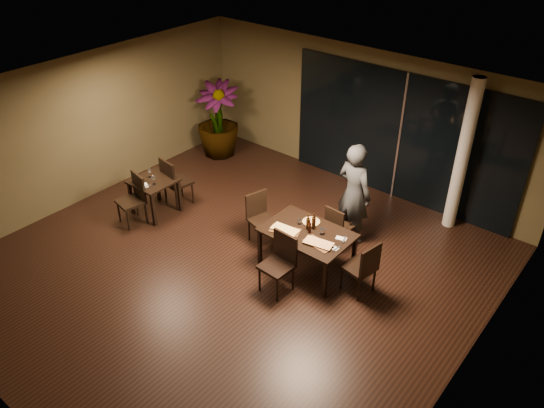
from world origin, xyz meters
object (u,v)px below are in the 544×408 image
at_px(chair_main_right, 364,266).
at_px(bottle_b, 310,226).
at_px(chair_main_near, 280,260).
at_px(bottle_c, 314,221).
at_px(bottle_a, 308,222).
at_px(main_table, 307,235).
at_px(chair_main_far, 337,226).
at_px(diner, 354,194).
at_px(side_table, 154,186).
at_px(chair_main_left, 260,215).
at_px(potted_plant, 218,120).
at_px(chair_side_near, 134,196).
at_px(chair_side_far, 174,180).

bearing_deg(chair_main_right, bottle_b, -78.34).
xyz_separation_m(chair_main_near, bottle_c, (0.04, 0.86, 0.32)).
bearing_deg(bottle_a, main_table, -58.35).
height_order(chair_main_far, diner, diner).
xyz_separation_m(diner, bottle_a, (-0.18, -1.16, -0.09)).
height_order(main_table, side_table, same).
distance_m(chair_main_near, bottle_a, 0.84).
height_order(chair_main_left, bottle_c, bottle_c).
distance_m(chair_main_left, diner, 1.76).
relative_size(side_table, potted_plant, 0.44).
height_order(diner, potted_plant, diner).
bearing_deg(side_table, bottle_c, 10.68).
height_order(side_table, bottle_b, bottle_b).
relative_size(chair_main_right, bottle_c, 3.26).
relative_size(chair_main_far, chair_side_near, 0.87).
height_order(chair_main_far, bottle_b, bottle_b).
relative_size(side_table, chair_main_far, 0.90).
xyz_separation_m(chair_main_left, chair_main_right, (2.26, -0.09, 0.01)).
bearing_deg(potted_plant, chair_main_right, -22.07).
relative_size(main_table, diner, 0.76).
bearing_deg(bottle_c, chair_main_near, -92.79).
xyz_separation_m(chair_main_near, chair_side_far, (-3.29, 0.65, 0.02)).
xyz_separation_m(side_table, chair_side_far, (0.09, 0.44, -0.03)).
bearing_deg(bottle_c, main_table, -98.88).
bearing_deg(chair_main_far, chair_main_left, 32.23).
height_order(chair_main_left, potted_plant, potted_plant).
height_order(chair_side_near, diner, diner).
height_order(bottle_a, bottle_c, bottle_c).
bearing_deg(chair_main_far, bottle_a, 82.94).
xyz_separation_m(chair_main_left, chair_side_near, (-2.29, -1.08, 0.03)).
height_order(side_table, bottle_c, bottle_c).
distance_m(chair_main_near, diner, 1.99).
xyz_separation_m(side_table, chair_main_right, (4.50, 0.53, -0.07)).
bearing_deg(bottle_a, chair_side_near, -163.20).
bearing_deg(chair_main_near, diner, 88.07).
distance_m(side_table, chair_side_near, 0.47).
xyz_separation_m(chair_main_far, diner, (0.04, 0.43, 0.49)).
distance_m(chair_main_near, chair_side_near, 3.43).
relative_size(chair_side_near, potted_plant, 0.56).
relative_size(side_table, chair_side_near, 0.78).
bearing_deg(diner, bottle_a, 89.41).
height_order(main_table, bottle_b, bottle_b).
bearing_deg(side_table, chair_main_far, 20.32).
bearing_deg(main_table, bottle_b, 15.91).
bearing_deg(chair_main_far, side_table, 24.23).
bearing_deg(bottle_b, potted_plant, 152.91).
distance_m(chair_side_near, bottle_c, 3.66).
relative_size(diner, potted_plant, 1.09).
height_order(chair_side_far, bottle_b, chair_side_far).
distance_m(side_table, chair_main_right, 4.53).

